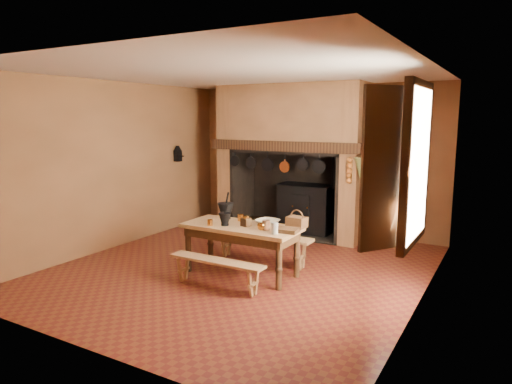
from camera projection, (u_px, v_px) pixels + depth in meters
The scene contains 28 objects.
floor at pixel (242, 269), 6.70m from camera, with size 5.50×5.50×0.00m, color #5F2A16.
ceiling at pixel (241, 73), 6.25m from camera, with size 5.50×5.50×0.00m, color silver.
back_wall at pixel (315, 159), 8.83m from camera, with size 5.00×0.02×2.80m, color #94623B.
wall_left at pixel (115, 165), 7.70m from camera, with size 0.02×5.50×2.80m, color #94623B.
wall_right at pixel (426, 187), 5.25m from camera, with size 0.02×5.50×2.80m, color #94623B.
wall_front at pixel (82, 207), 4.12m from camera, with size 5.00×0.02×2.80m, color #94623B.
chimney_breast at pixel (292, 138), 8.53m from camera, with size 2.95×0.96×2.80m.
iron_range at pixel (306, 208), 8.74m from camera, with size 1.12×0.55×1.60m.
hearth_pans at pixel (255, 224), 9.10m from camera, with size 0.51×0.62×0.20m.
hanging_pans at pixel (278, 165), 8.20m from camera, with size 1.92×0.29×0.27m.
onion_string at pixel (349, 171), 7.53m from camera, with size 0.12×0.10×0.46m, color #AC5B1F, non-canonical shape.
herb_bunch at pixel (360, 168), 7.43m from camera, with size 0.20×0.20×0.35m, color olive.
window at pixel (406, 164), 4.93m from camera, with size 0.39×1.75×1.76m.
wall_coffee_mill at pixel (178, 152), 8.97m from camera, with size 0.23×0.16×0.31m.
work_table at pixel (241, 233), 6.38m from camera, with size 1.64×0.73×0.71m.
bench_front at pixel (217, 267), 5.91m from camera, with size 1.35×0.24×0.38m.
bench_back at pixel (262, 241), 6.94m from camera, with size 1.61×0.28×0.45m.
mortar_large at pixel (226, 210), 6.73m from camera, with size 0.24×0.24×0.41m.
mortar_small at pixel (225, 219), 6.32m from camera, with size 0.18×0.18×0.30m.
coffee_grinder at pixel (246, 221), 6.30m from camera, with size 0.16×0.13×0.17m.
brass_mug_a at pixel (210, 223), 6.33m from camera, with size 0.08×0.08×0.09m, color orange.
brass_mug_b at pixel (241, 218), 6.62m from camera, with size 0.09×0.09×0.10m, color orange.
mixing_bowl at pixel (268, 222), 6.37m from camera, with size 0.32×0.32×0.08m, color #BFB693.
stoneware_crock at pixel (266, 225), 6.08m from camera, with size 0.11×0.11×0.13m, color brown.
glass_jar at pixel (275, 228), 5.87m from camera, with size 0.09×0.09×0.15m, color beige.
wicker_basket at pixel (297, 221), 6.23m from camera, with size 0.28×0.22×0.25m.
wooden_tray at pixel (287, 230), 5.97m from camera, with size 0.31×0.22×0.05m, color #372311.
brass_cup at pixel (261, 227), 6.08m from camera, with size 0.11×0.11×0.09m, color orange.
Camera 1 is at (3.38, -5.48, 2.20)m, focal length 32.00 mm.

